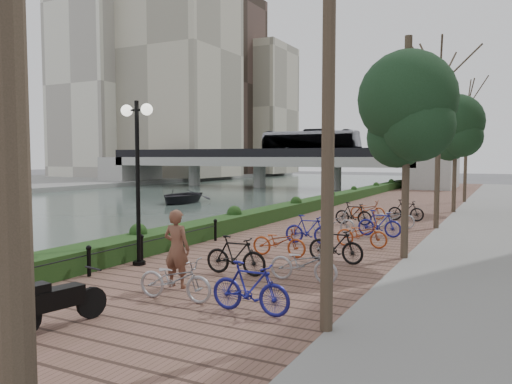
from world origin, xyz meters
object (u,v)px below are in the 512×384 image
Objects in this scene: lamppost at (137,146)px; motorcycle at (59,300)px; pedestrian at (177,249)px; boat at (181,196)px.

lamppost reaches higher than motorcycle.
lamppost is 2.51× the size of pedestrian.
pedestrian is 26.73m from boat.
lamppost is 5.83m from motorcycle.
lamppost reaches higher than pedestrian.
pedestrian is at bearing -64.49° from boat.
lamppost is 3.69m from pedestrian.
boat is at bearing 133.36° from motorcycle.
lamppost is at bearing -67.04° from boat.
pedestrian reaches higher than boat.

